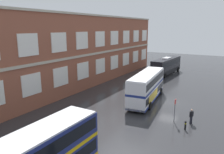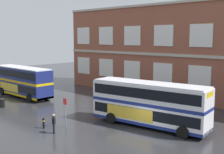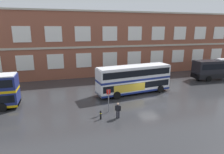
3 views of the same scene
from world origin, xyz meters
name	(u,v)px [view 2 (image 2 of 3)]	position (x,y,z in m)	size (l,w,h in m)	color
ground_plane	(152,131)	(0.00, 2.00, 0.00)	(120.00, 120.00, 0.00)	#2B2B2D
double_decker_near	(22,81)	(-21.91, 2.29, 2.15)	(11.01, 2.91, 4.07)	navy
double_decker_middle	(149,103)	(-1.08, 2.97, 2.15)	(11.23, 3.90, 4.07)	silver
waiting_passenger	(54,123)	(-5.80, -4.14, 0.93)	(0.62, 0.39, 1.70)	black
bus_stand_flag	(65,110)	(-6.37, -2.44, 1.64)	(0.44, 0.10, 2.70)	slate
station_litter_bin	(2,103)	(-17.89, -2.67, 0.52)	(0.60, 0.60, 1.03)	black
safety_bollard_west	(44,123)	(-7.64, -3.93, 0.49)	(0.19, 0.19, 0.95)	black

